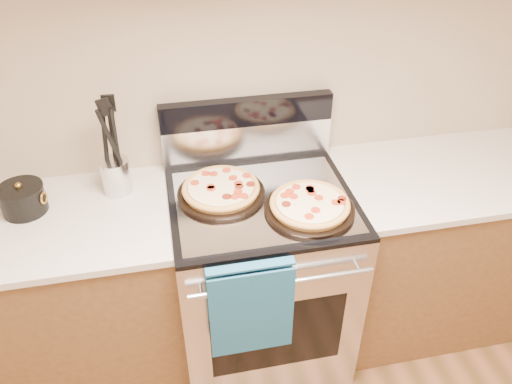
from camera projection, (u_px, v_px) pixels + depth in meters
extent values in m
plane|color=tan|center=(245.00, 66.00, 2.08)|extent=(4.00, 0.00, 4.00)
cube|color=#B7B7BC|center=(261.00, 278.00, 2.33)|extent=(0.76, 0.68, 0.90)
cube|color=black|center=(278.00, 336.00, 2.07)|extent=(0.56, 0.01, 0.40)
cube|color=black|center=(261.00, 200.00, 2.06)|extent=(0.76, 0.68, 0.02)
cube|color=silver|center=(247.00, 142.00, 2.25)|extent=(0.76, 0.06, 0.18)
cube|color=black|center=(247.00, 112.00, 2.16)|extent=(0.76, 0.06, 0.12)
cylinder|color=silver|center=(283.00, 283.00, 1.83)|extent=(0.70, 0.03, 0.03)
cube|color=gray|center=(263.00, 201.00, 2.03)|extent=(0.70, 0.55, 0.01)
cube|color=brown|center=(66.00, 304.00, 2.22)|extent=(1.00, 0.62, 0.88)
cube|color=beige|center=(40.00, 225.00, 1.95)|extent=(1.02, 0.64, 0.03)
cube|color=brown|center=(430.00, 250.00, 2.51)|extent=(1.00, 0.62, 0.88)
cube|color=beige|center=(451.00, 175.00, 2.24)|extent=(1.02, 0.64, 0.03)
cylinder|color=silver|center=(116.00, 176.00, 2.07)|extent=(0.14, 0.14, 0.15)
cylinder|color=black|center=(23.00, 200.00, 1.97)|extent=(0.22, 0.22, 0.11)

